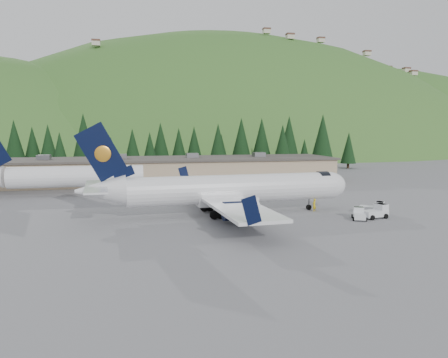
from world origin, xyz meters
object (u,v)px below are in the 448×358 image
baggage_tug_a (376,212)px  baggage_tug_b (374,208)px  airliner (226,190)px  ramp_worker (314,205)px  terminal_building (169,170)px  second_airliner (59,176)px  baggage_tug_c (359,214)px

baggage_tug_a → baggage_tug_b: bearing=52.1°
baggage_tug_a → baggage_tug_b: baggage_tug_a is taller
airliner → baggage_tug_a: (18.02, -6.32, -2.42)m
ramp_worker → terminal_building: bearing=-102.9°
baggage_tug_a → baggage_tug_b: size_ratio=1.07×
airliner → terminal_building: bearing=92.6°
second_airliner → ramp_worker: 42.62m
airliner → second_airliner: airliner is taller
baggage_tug_b → ramp_worker: (-7.07, 3.20, 0.13)m
second_airliner → baggage_tug_b: second_airliner is taller
airliner → terminal_building: (-3.95, 38.06, -0.59)m
airliner → baggage_tug_a: bearing=-22.7°
second_airliner → baggage_tug_c: size_ratio=9.11×
terminal_building → ramp_worker: terminal_building is taller
terminal_building → baggage_tug_c: bearing=-66.6°
airliner → baggage_tug_c: size_ratio=12.03×
second_airliner → ramp_worker: bearing=-31.9°
baggage_tug_b → baggage_tug_c: baggage_tug_b is taller
baggage_tug_c → baggage_tug_a: bearing=-58.9°
baggage_tug_b → baggage_tug_c: 4.92m
second_airliner → baggage_tug_c: second_airliner is taller
second_airliner → terminal_building: bearing=38.8°
baggage_tug_a → baggage_tug_c: 2.60m
airliner → ramp_worker: 12.48m
baggage_tug_b → ramp_worker: bearing=-164.1°
second_airliner → baggage_tug_b: size_ratio=8.21×
baggage_tug_a → ramp_worker: (-5.77, 5.89, 0.08)m
airliner → baggage_tug_b: (19.32, -3.63, -2.48)m
second_airliner → baggage_tug_b: 50.32m
baggage_tug_a → ramp_worker: 8.24m
baggage_tug_c → terminal_building: size_ratio=0.04×
airliner → terminal_building: size_ratio=0.51×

